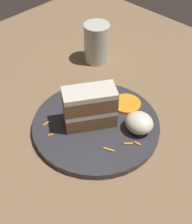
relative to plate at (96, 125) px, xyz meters
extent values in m
plane|color=black|center=(0.03, -0.03, -0.04)|extent=(6.00, 6.00, 0.00)
cube|color=#846647|center=(0.03, -0.03, -0.02)|extent=(1.18, 1.12, 0.03)
cylinder|color=#333338|center=(0.00, 0.00, 0.00)|extent=(0.30, 0.30, 0.02)
cube|color=brown|center=(0.01, 0.01, 0.03)|extent=(0.11, 0.13, 0.04)
cube|color=silver|center=(0.01, 0.01, 0.05)|extent=(0.11, 0.13, 0.01)
cube|color=brown|center=(0.01, 0.01, 0.08)|extent=(0.11, 0.13, 0.04)
cube|color=silver|center=(0.01, 0.01, 0.10)|extent=(0.11, 0.13, 0.01)
ellipsoid|color=silver|center=(-0.09, -0.05, 0.03)|extent=(0.07, 0.06, 0.05)
cylinder|color=orange|center=(-0.01, -0.10, 0.01)|extent=(0.07, 0.07, 0.01)
cube|color=orange|center=(0.08, 0.08, 0.01)|extent=(0.00, 0.02, 0.00)
cube|color=orange|center=(-0.08, 0.04, 0.01)|extent=(0.03, 0.01, 0.00)
cube|color=orange|center=(-0.10, 0.00, 0.01)|extent=(0.02, 0.02, 0.00)
cube|color=orange|center=(-0.11, -0.02, 0.01)|extent=(0.02, 0.01, 0.00)
cube|color=orange|center=(0.05, 0.10, 0.01)|extent=(0.01, 0.01, 0.00)
cube|color=orange|center=(0.10, 0.00, 0.01)|extent=(0.02, 0.02, 0.00)
cube|color=orange|center=(0.07, -0.08, 0.01)|extent=(0.02, 0.02, 0.00)
cube|color=orange|center=(0.04, -0.07, 0.01)|extent=(0.02, 0.01, 0.00)
cylinder|color=beige|center=(0.20, -0.21, 0.05)|extent=(0.08, 0.08, 0.12)
cylinder|color=silver|center=(0.20, -0.21, 0.01)|extent=(0.07, 0.07, 0.04)
camera|label=1|loc=(-0.36, 0.37, 0.54)|focal=50.00mm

